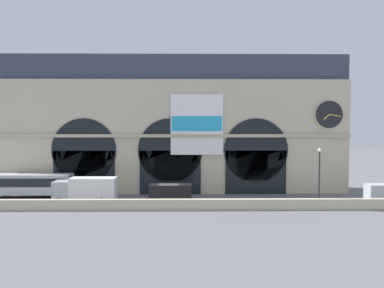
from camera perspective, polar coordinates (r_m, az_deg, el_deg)
name	(u,v)px	position (r m, az deg, el deg)	size (l,w,h in m)	color
ground_plane	(169,201)	(47.87, -3.54, -8.62)	(200.00, 200.00, 0.00)	slate
quay_parapet_wall	(166,205)	(43.05, -3.86, -9.09)	(90.00, 0.70, 1.25)	beige
station_building	(171,126)	(54.75, -3.15, 2.77)	(49.48, 6.15, 19.27)	beige
bus_west	(29,184)	(54.22, -23.27, -5.57)	(11.00, 3.25, 3.10)	#ADB2B7
box_truck_midwest	(86,189)	(48.33, -15.63, -6.56)	(7.50, 2.91, 3.12)	#ADB2B7
van_center	(170,192)	(47.33, -3.28, -7.22)	(5.20, 2.48, 2.20)	black
street_lamp_quayside	(319,170)	(45.73, 18.61, -3.72)	(0.44, 0.44, 6.90)	black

